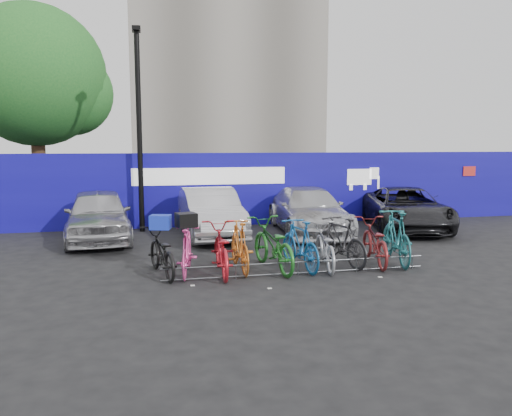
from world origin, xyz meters
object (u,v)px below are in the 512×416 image
object	(u,v)px
bike_rack	(298,268)
bike_9	(396,237)
bike_6	(324,246)
bike_7	(341,241)
car_2	(308,210)
bike_3	(240,246)
lamppost	(139,125)
bike_5	(300,244)
car_1	(210,213)
bike_2	(221,249)
bike_8	(374,242)
car_3	(405,208)
bike_1	(187,251)
tree	(41,79)
bike_0	(161,252)
car_0	(98,215)
bike_4	(272,245)

from	to	relation	value
bike_rack	bike_9	distance (m)	2.58
bike_6	bike_7	bearing A→B (deg)	-150.16
car_2	bike_3	size ratio (longest dim) A/B	2.55
lamppost	bike_5	distance (m)	7.03
car_1	bike_9	distance (m)	5.61
lamppost	bike_2	world-z (taller)	lamppost
bike_2	bike_8	xyz separation A→B (m)	(3.50, 0.13, -0.02)
lamppost	bike_2	size ratio (longest dim) A/B	3.03
car_1	bike_5	distance (m)	4.49
bike_6	bike_9	size ratio (longest dim) A/B	0.90
bike_2	car_3	bearing A→B (deg)	-144.68
bike_1	bike_5	size ratio (longest dim) A/B	0.92
car_3	bike_2	xyz separation A→B (m)	(-6.54, -4.27, -0.13)
car_1	car_2	bearing A→B (deg)	-2.02
bike_2	tree	bearing A→B (deg)	-60.68
car_3	bike_6	xyz separation A→B (m)	(-4.26, -4.25, -0.17)
tree	bike_2	size ratio (longest dim) A/B	3.87
bike_0	car_3	bearing A→B (deg)	-164.64
bike_3	bike_6	size ratio (longest dim) A/B	0.99
bike_1	bike_7	xyz separation A→B (m)	(3.44, 0.09, 0.05)
car_0	bike_0	xyz separation A→B (m)	(1.62, -4.22, -0.24)
car_3	bike_4	distance (m)	6.82
bike_0	bike_2	distance (m)	1.23
car_1	bike_5	bearing A→B (deg)	-74.17
car_2	bike_8	world-z (taller)	car_2
lamppost	car_2	size ratio (longest dim) A/B	1.31
bike_5	bike_0	bearing A→B (deg)	-10.04
car_2	car_3	bearing A→B (deg)	2.55
bike_rack	bike_1	distance (m)	2.33
car_2	bike_8	size ratio (longest dim) A/B	2.38
car_1	bike_2	size ratio (longest dim) A/B	2.12
bike_8	tree	bearing A→B (deg)	-38.89
car_1	bike_1	size ratio (longest dim) A/B	2.54
bike_5	bike_4	bearing A→B (deg)	-15.39
bike_7	bike_rack	bearing A→B (deg)	13.70
bike_9	bike_rack	bearing A→B (deg)	22.96
car_0	bike_6	size ratio (longest dim) A/B	2.31
bike_4	lamppost	bearing A→B (deg)	-71.55
bike_4	bike_5	world-z (taller)	bike_4
car_1	bike_6	world-z (taller)	car_1
bike_3	bike_9	bearing A→B (deg)	178.00
lamppost	car_1	xyz separation A→B (m)	(1.96, -1.27, -2.57)
lamppost	bike_0	bearing A→B (deg)	-85.35
car_0	car_2	xyz separation A→B (m)	(6.16, -0.04, -0.05)
car_3	bike_8	world-z (taller)	car_3
bike_rack	bike_6	world-z (taller)	bike_6
bike_7	car_2	bearing A→B (deg)	-112.42
tree	car_0	size ratio (longest dim) A/B	1.83
bike_2	bike_3	bearing A→B (deg)	-155.25
bike_3	bike_9	size ratio (longest dim) A/B	0.90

